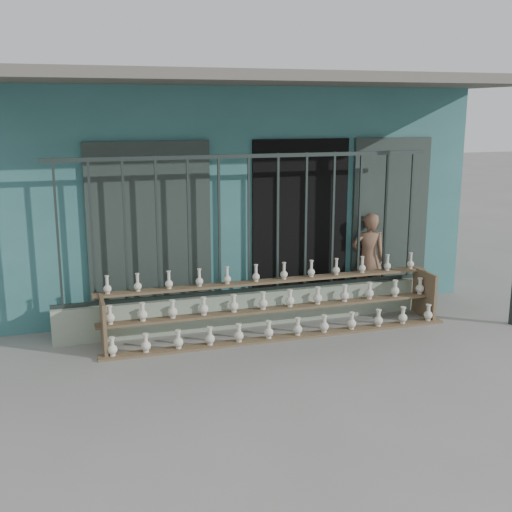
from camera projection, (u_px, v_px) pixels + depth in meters
name	position (u px, v px, depth m)	size (l,w,h in m)	color
ground	(283.00, 360.00, 7.31)	(60.00, 60.00, 0.00)	slate
workshop_building	(199.00, 180.00, 10.88)	(7.40, 6.60, 3.21)	#2F6364
parapet_wall	(249.00, 308.00, 8.46)	(5.00, 0.20, 0.45)	gray
security_fence	(249.00, 225.00, 8.21)	(5.00, 0.04, 1.80)	#283330
shelf_rack	(277.00, 306.00, 8.12)	(4.50, 0.68, 0.85)	brown
elderly_woman	(368.00, 259.00, 9.24)	(0.50, 0.33, 1.36)	brown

